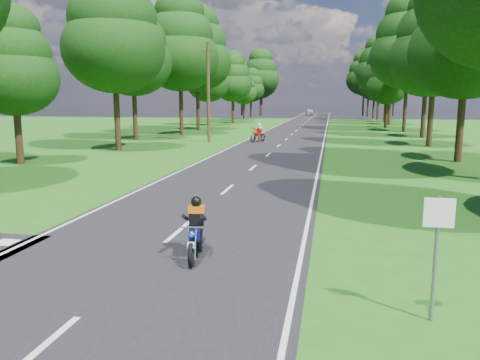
# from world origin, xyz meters

# --- Properties ---
(ground) EXTENTS (160.00, 160.00, 0.00)m
(ground) POSITION_xyz_m (0.00, 0.00, 0.00)
(ground) COLOR #235914
(ground) RESTS_ON ground
(main_road) EXTENTS (7.00, 140.00, 0.02)m
(main_road) POSITION_xyz_m (0.00, 50.00, 0.01)
(main_road) COLOR black
(main_road) RESTS_ON ground
(road_markings) EXTENTS (7.40, 140.00, 0.01)m
(road_markings) POSITION_xyz_m (-0.14, 48.13, 0.02)
(road_markings) COLOR silver
(road_markings) RESTS_ON main_road
(treeline) EXTENTS (40.00, 115.35, 14.78)m
(treeline) POSITION_xyz_m (1.43, 60.06, 8.25)
(treeline) COLOR black
(treeline) RESTS_ON ground
(telegraph_pole) EXTENTS (1.20, 0.26, 8.00)m
(telegraph_pole) POSITION_xyz_m (-6.00, 28.00, 4.07)
(telegraph_pole) COLOR #382616
(telegraph_pole) RESTS_ON ground
(road_sign) EXTENTS (0.45, 0.07, 2.00)m
(road_sign) POSITION_xyz_m (5.50, -2.01, 1.34)
(road_sign) COLOR slate
(road_sign) RESTS_ON ground
(rider_near_blue) EXTENTS (0.76, 1.65, 1.32)m
(rider_near_blue) POSITION_xyz_m (1.02, 0.20, 0.68)
(rider_near_blue) COLOR #0C1087
(rider_near_blue) RESTS_ON main_road
(rider_far_red) EXTENTS (1.31, 1.92, 1.52)m
(rider_far_red) POSITION_xyz_m (-2.07, 28.95, 0.78)
(rider_far_red) COLOR #A70C18
(rider_far_red) RESTS_ON main_road
(distant_car) EXTENTS (2.03, 4.41, 1.46)m
(distant_car) POSITION_xyz_m (-1.07, 99.57, 0.75)
(distant_car) COLOR silver
(distant_car) RESTS_ON main_road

